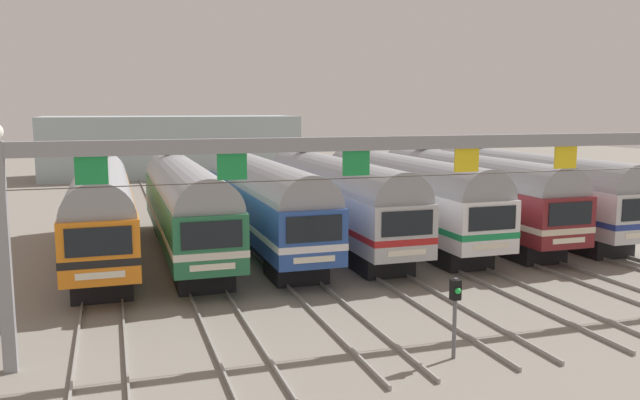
% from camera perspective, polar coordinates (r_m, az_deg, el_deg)
% --- Properties ---
extents(ground_plane, '(160.00, 160.00, 0.00)m').
position_cam_1_polar(ground_plane, '(35.59, 1.31, -3.90)').
color(ground_plane, gray).
extents(track_bed, '(25.46, 70.00, 0.15)m').
position_cam_1_polar(track_bed, '(51.69, -4.89, -0.08)').
color(track_bed, gray).
rests_on(track_bed, ground).
extents(commuter_train_orange, '(2.88, 18.06, 5.05)m').
position_cam_1_polar(commuter_train_orange, '(33.21, -18.59, -0.47)').
color(commuter_train_orange, orange).
rests_on(commuter_train_orange, ground).
extents(commuter_train_green, '(2.88, 18.06, 5.05)m').
position_cam_1_polar(commuter_train_green, '(33.39, -11.73, -0.17)').
color(commuter_train_green, '#236B42').
rests_on(commuter_train_green, ground).
extents(commuter_train_blue, '(2.88, 18.06, 4.77)m').
position_cam_1_polar(commuter_train_blue, '(34.03, -5.03, 0.11)').
color(commuter_train_blue, '#284C9E').
rests_on(commuter_train_blue, ground).
extents(commuter_train_stainless, '(2.88, 18.06, 5.05)m').
position_cam_1_polar(commuter_train_stainless, '(35.13, 1.32, 0.40)').
color(commuter_train_stainless, '#B2B5BA').
rests_on(commuter_train_stainless, ground).
extents(commuter_train_white, '(2.88, 18.06, 5.05)m').
position_cam_1_polar(commuter_train_white, '(36.63, 7.23, 0.65)').
color(commuter_train_white, white).
rests_on(commuter_train_white, ground).
extents(commuter_train_maroon, '(2.88, 18.06, 5.05)m').
position_cam_1_polar(commuter_train_maroon, '(38.48, 12.63, 0.87)').
color(commuter_train_maroon, maroon).
rests_on(commuter_train_maroon, ground).
extents(commuter_train_silver, '(2.88, 18.06, 5.05)m').
position_cam_1_polar(commuter_train_silver, '(40.64, 17.49, 1.07)').
color(commuter_train_silver, silver).
rests_on(commuter_train_silver, ground).
extents(catenary_gantry, '(29.19, 0.44, 6.97)m').
position_cam_1_polar(catenary_gantry, '(22.59, 12.68, 2.90)').
color(catenary_gantry, gray).
rests_on(catenary_gantry, ground).
extents(yard_signal_mast, '(0.28, 0.35, 2.45)m').
position_cam_1_polar(yard_signal_mast, '(19.74, 11.74, -8.76)').
color(yard_signal_mast, '#59595E').
rests_on(yard_signal_mast, ground).
extents(maintenance_building, '(26.67, 10.00, 6.46)m').
position_cam_1_polar(maintenance_building, '(73.22, -12.87, 4.63)').
color(maintenance_building, '#9EB2B7').
rests_on(maintenance_building, ground).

